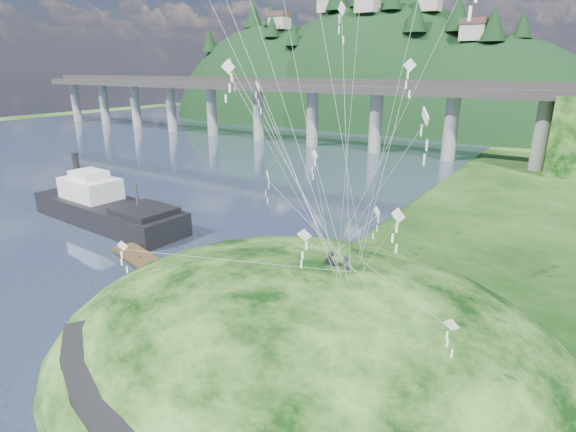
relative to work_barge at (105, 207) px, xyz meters
The scene contains 10 objects.
ground 26.01m from the work_barge, 22.00° to the right, with size 320.00×320.00×0.00m, color black.
water 52.10m from the work_barge, 157.07° to the left, with size 240.00×240.00×0.00m, color #313F5A.
grass_hill 33.14m from the work_barge, 13.54° to the right, with size 36.00×32.00×13.00m.
footpath 37.03m from the work_barge, 31.70° to the right, with size 22.29×5.84×0.83m.
bridge 60.90m from the work_barge, 92.29° to the left, with size 160.00×11.00×15.00m.
far_ridge 114.52m from the work_barge, 99.85° to the left, with size 153.00×70.00×94.50m.
work_barge is the anchor object (origin of this frame).
wooden_dock 16.58m from the work_barge, 21.33° to the right, with size 13.93×5.49×0.99m.
kite_flyers 33.68m from the work_barge, ahead, with size 2.13×1.15×1.94m.
kite_swarm 35.75m from the work_barge, 13.52° to the right, with size 21.14×16.53×21.83m.
Camera 1 is at (21.31, -19.96, 17.33)m, focal length 28.00 mm.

